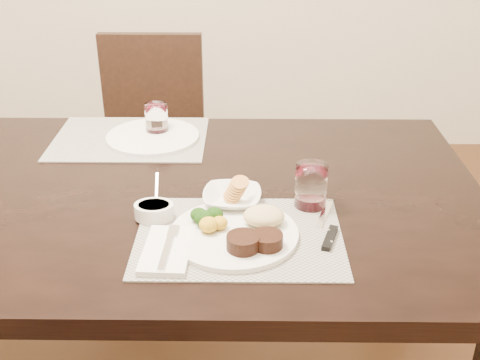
{
  "coord_description": "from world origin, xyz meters",
  "views": [
    {
      "loc": [
        0.39,
        -1.35,
        1.48
      ],
      "look_at": [
        0.38,
        -0.08,
        0.82
      ],
      "focal_mm": 45.0,
      "sensor_mm": 36.0,
      "label": 1
    }
  ],
  "objects_px": {
    "dinner_plate": "(240,231)",
    "cracker_bowl": "(232,198)",
    "steak_knife": "(328,232)",
    "far_plate": "(153,137)",
    "chair_far": "(152,135)",
    "wine_glass_near": "(311,188)"
  },
  "relations": [
    {
      "from": "dinner_plate",
      "to": "wine_glass_near",
      "type": "height_order",
      "value": "wine_glass_near"
    },
    {
      "from": "dinner_plate",
      "to": "far_plate",
      "type": "bearing_deg",
      "value": 129.33
    },
    {
      "from": "steak_knife",
      "to": "cracker_bowl",
      "type": "xyz_separation_m",
      "value": [
        -0.22,
        0.13,
        0.01
      ]
    },
    {
      "from": "chair_far",
      "to": "cracker_bowl",
      "type": "xyz_separation_m",
      "value": [
        0.36,
        -1.01,
        0.27
      ]
    },
    {
      "from": "dinner_plate",
      "to": "cracker_bowl",
      "type": "xyz_separation_m",
      "value": [
        -0.02,
        0.15,
        0.0
      ]
    },
    {
      "from": "steak_knife",
      "to": "cracker_bowl",
      "type": "distance_m",
      "value": 0.26
    },
    {
      "from": "wine_glass_near",
      "to": "dinner_plate",
      "type": "bearing_deg",
      "value": -138.95
    },
    {
      "from": "cracker_bowl",
      "to": "far_plate",
      "type": "relative_size",
      "value": 0.53
    },
    {
      "from": "chair_far",
      "to": "dinner_plate",
      "type": "height_order",
      "value": "chair_far"
    },
    {
      "from": "cracker_bowl",
      "to": "chair_far",
      "type": "bearing_deg",
      "value": 109.47
    },
    {
      "from": "chair_far",
      "to": "wine_glass_near",
      "type": "xyz_separation_m",
      "value": [
        0.55,
        -1.01,
        0.3
      ]
    },
    {
      "from": "dinner_plate",
      "to": "cracker_bowl",
      "type": "bearing_deg",
      "value": 111.24
    },
    {
      "from": "cracker_bowl",
      "to": "wine_glass_near",
      "type": "relative_size",
      "value": 1.39
    },
    {
      "from": "dinner_plate",
      "to": "steak_knife",
      "type": "distance_m",
      "value": 0.2
    },
    {
      "from": "chair_far",
      "to": "dinner_plate",
      "type": "relative_size",
      "value": 3.14
    },
    {
      "from": "chair_far",
      "to": "steak_knife",
      "type": "relative_size",
      "value": 4.07
    },
    {
      "from": "wine_glass_near",
      "to": "far_plate",
      "type": "distance_m",
      "value": 0.6
    },
    {
      "from": "far_plate",
      "to": "dinner_plate",
      "type": "bearing_deg",
      "value": -63.6
    },
    {
      "from": "chair_far",
      "to": "wine_glass_near",
      "type": "bearing_deg",
      "value": -61.6
    },
    {
      "from": "steak_knife",
      "to": "far_plate",
      "type": "bearing_deg",
      "value": 149.74
    },
    {
      "from": "steak_knife",
      "to": "far_plate",
      "type": "relative_size",
      "value": 0.79
    },
    {
      "from": "wine_glass_near",
      "to": "far_plate",
      "type": "bearing_deg",
      "value": 137.63
    }
  ]
}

